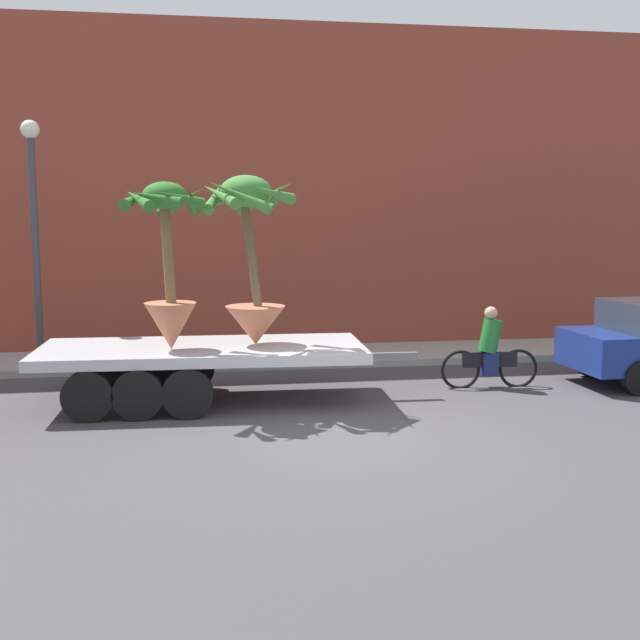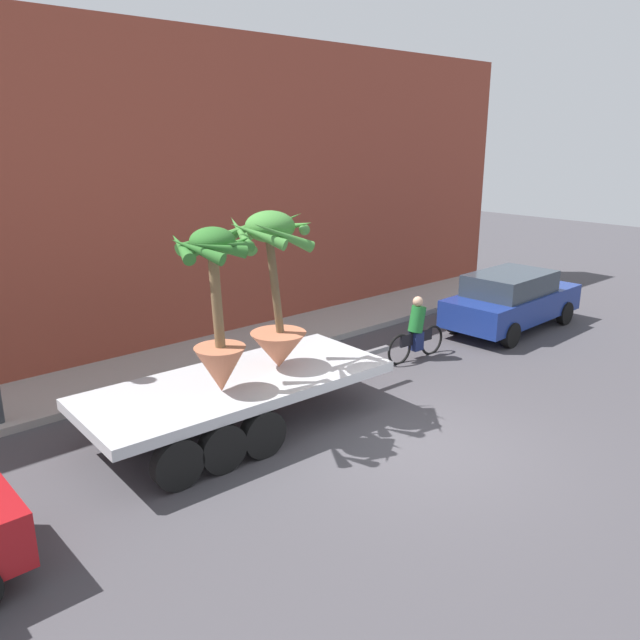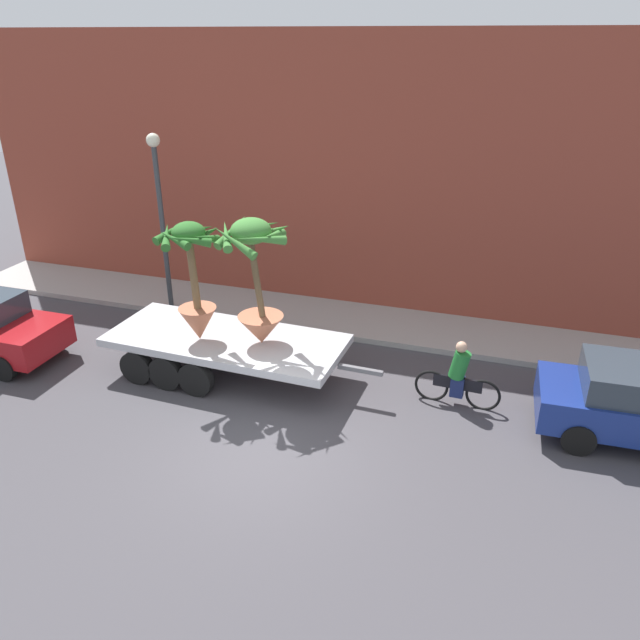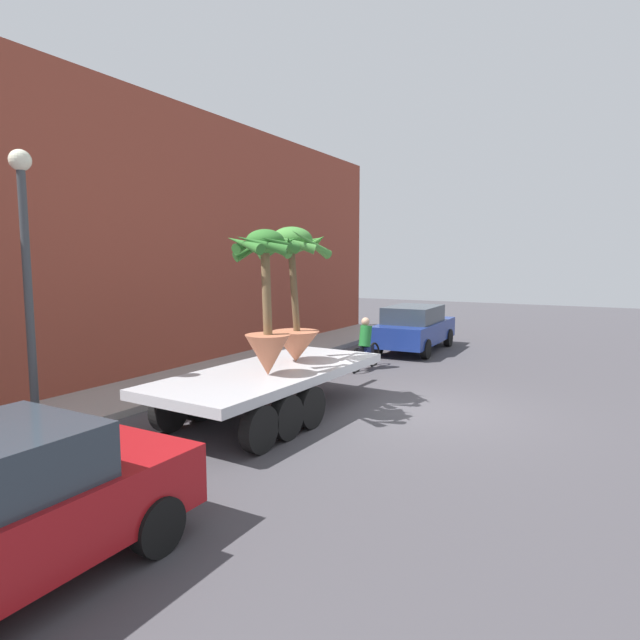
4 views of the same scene
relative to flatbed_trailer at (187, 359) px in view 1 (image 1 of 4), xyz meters
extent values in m
plane|color=#423F44|center=(2.24, -2.48, -0.75)|extent=(60.00, 60.00, 0.00)
cube|color=#A39E99|center=(2.24, 3.62, -0.68)|extent=(24.00, 2.20, 0.15)
cube|color=brown|center=(2.24, 5.32, 2.97)|extent=(24.00, 1.20, 7.45)
cube|color=#B7BABF|center=(0.26, -0.01, 0.14)|extent=(5.52, 2.44, 0.18)
cylinder|color=black|center=(-1.45, 1.10, -0.35)|extent=(0.81, 0.25, 0.80)
cylinder|color=black|center=(-1.52, -1.00, -0.35)|extent=(0.81, 0.25, 0.80)
cylinder|color=black|center=(-0.68, 1.07, -0.35)|extent=(0.81, 0.25, 0.80)
cylinder|color=black|center=(-0.76, -1.02, -0.35)|extent=(0.81, 0.25, 0.80)
cylinder|color=black|center=(0.08, 1.05, -0.35)|extent=(0.81, 0.25, 0.80)
cylinder|color=black|center=(0.01, -1.05, -0.35)|extent=(0.81, 0.25, 0.80)
cube|color=slate|center=(3.48, -0.12, -0.01)|extent=(1.00, 0.13, 0.10)
cone|color=#B26647|center=(1.16, -0.02, 0.56)|extent=(1.02, 1.02, 0.66)
cylinder|color=brown|center=(1.09, -0.02, 1.85)|extent=(0.37, 0.14, 1.93)
ellipsoid|color=#428438|center=(1.03, -0.02, 2.81)|extent=(0.86, 0.86, 0.54)
cone|color=#428438|center=(1.53, -0.01, 2.77)|extent=(0.23, 1.04, 0.41)
cone|color=#428438|center=(1.40, 0.44, 2.73)|extent=(1.04, 0.90, 0.65)
cone|color=#428438|center=(0.95, 0.46, 2.77)|extent=(1.02, 0.35, 0.42)
cone|color=#428438|center=(0.52, 0.11, 2.73)|extent=(0.45, 1.06, 0.62)
cone|color=#428438|center=(0.58, -0.27, 2.75)|extent=(0.68, 1.00, 0.50)
cone|color=#428438|center=(0.89, -0.56, 2.73)|extent=(1.11, 0.46, 0.63)
cone|color=#428438|center=(1.41, -0.41, 2.78)|extent=(0.92, 0.92, 0.38)
cone|color=#B26647|center=(-0.25, -0.29, 0.61)|extent=(0.85, 0.85, 0.77)
cylinder|color=brown|center=(-0.27, -0.29, 1.87)|extent=(0.24, 0.17, 1.74)
ellipsoid|color=#2D6B28|center=(-0.29, -0.29, 2.73)|extent=(0.71, 0.71, 0.44)
cone|color=#2D6B28|center=(0.14, -0.33, 2.66)|extent=(0.29, 0.90, 0.48)
cone|color=#2D6B28|center=(-0.03, 0.11, 2.64)|extent=(0.90, 0.69, 0.59)
cone|color=#2D6B28|center=(-0.31, 0.10, 2.68)|extent=(0.80, 0.24, 0.38)
cone|color=#2D6B28|center=(-0.77, -0.16, 2.69)|extent=(0.46, 1.03, 0.43)
cone|color=#2D6B28|center=(-0.70, -0.49, 2.68)|extent=(0.60, 0.92, 0.44)
cone|color=#2D6B28|center=(-0.41, -0.68, 2.69)|extent=(0.86, 0.44, 0.37)
cone|color=#2D6B28|center=(-0.06, -0.65, 2.69)|extent=(0.86, 0.64, 0.38)
torus|color=black|center=(6.06, 0.32, -0.41)|extent=(0.74, 0.10, 0.74)
torus|color=black|center=(4.96, 0.37, -0.41)|extent=(0.74, 0.10, 0.74)
cube|color=black|center=(5.51, 0.35, -0.23)|extent=(1.04, 0.11, 0.28)
cylinder|color=#1E702D|center=(5.51, 0.35, 0.22)|extent=(0.46, 0.36, 0.65)
sphere|color=tan|center=(5.51, 0.35, 0.64)|extent=(0.24, 0.24, 0.24)
cube|color=navy|center=(5.51, 0.35, -0.31)|extent=(0.29, 0.25, 0.44)
cylinder|color=black|center=(7.84, 0.95, -0.43)|extent=(0.65, 0.22, 0.64)
cylinder|color=black|center=(7.90, -0.68, -0.43)|extent=(0.65, 0.22, 0.64)
cylinder|color=#383D42|center=(-2.91, 2.82, 1.65)|extent=(0.14, 0.14, 4.50)
sphere|color=#EAEACC|center=(-2.91, 2.82, 4.05)|extent=(0.36, 0.36, 0.36)
camera|label=1|loc=(0.18, -13.27, 2.45)|focal=44.11mm
camera|label=2|loc=(-5.45, -8.58, 4.30)|focal=35.25mm
camera|label=3|loc=(6.22, -11.29, 6.51)|focal=34.46mm
camera|label=4|loc=(-8.33, -6.01, 2.38)|focal=29.78mm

